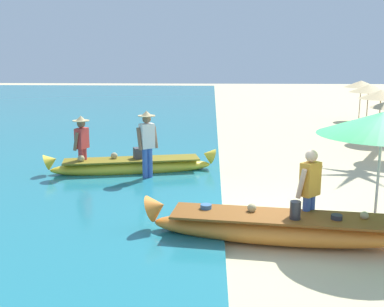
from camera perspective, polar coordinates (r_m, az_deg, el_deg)
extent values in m
plane|color=beige|center=(9.76, 12.65, -8.18)|extent=(80.00, 80.00, 0.00)
ellipsoid|color=orange|center=(8.70, 10.41, -8.91)|extent=(4.63, 1.46, 0.50)
cone|color=orange|center=(8.85, -4.17, -6.30)|extent=(0.50, 0.56, 0.57)
cube|color=brown|center=(8.61, 10.47, -7.37)|extent=(3.91, 1.37, 0.04)
cylinder|color=#386699|center=(8.81, 1.67, -6.36)|extent=(0.21, 0.21, 0.10)
sphere|color=tan|center=(8.73, 7.10, -6.43)|extent=(0.16, 0.16, 0.16)
cylinder|color=#2D2D33|center=(8.44, 12.15, -6.65)|extent=(0.19, 0.19, 0.33)
cylinder|color=#2D2D33|center=(8.64, 16.78, -7.29)|extent=(0.19, 0.19, 0.10)
sphere|color=tan|center=(8.83, 19.76, -6.93)|extent=(0.14, 0.14, 0.14)
ellipsoid|color=yellow|center=(13.18, -7.12, -1.64)|extent=(4.39, 1.59, 0.44)
cone|color=yellow|center=(13.36, 1.94, -0.18)|extent=(0.49, 0.51, 0.50)
cone|color=yellow|center=(13.21, -16.36, -0.81)|extent=(0.49, 0.51, 0.50)
cube|color=olive|center=(13.13, -7.15, -0.71)|extent=(3.71, 1.46, 0.04)
sphere|color=tan|center=(13.04, -13.02, -0.60)|extent=(0.19, 0.19, 0.19)
sphere|color=tan|center=(13.22, -9.22, -0.28)|extent=(0.18, 0.18, 0.18)
cube|color=#424247|center=(13.13, -6.38, 0.01)|extent=(0.32, 0.35, 0.31)
cylinder|color=#3D5BA8|center=(12.53, -5.02, -1.29)|extent=(0.14, 0.14, 0.87)
cylinder|color=#3D5BA8|center=(12.47, -5.58, -1.37)|extent=(0.14, 0.14, 0.87)
cube|color=silver|center=(12.35, -5.37, 2.08)|extent=(0.42, 0.39, 0.64)
cylinder|color=brown|center=(12.45, -4.38, 1.95)|extent=(0.19, 0.22, 0.58)
cylinder|color=brown|center=(12.23, -6.27, 1.73)|extent=(0.19, 0.22, 0.58)
sphere|color=brown|center=(12.28, -5.41, 4.10)|extent=(0.22, 0.22, 0.22)
cylinder|color=tan|center=(12.27, -5.41, 4.47)|extent=(0.44, 0.44, 0.02)
cone|color=tan|center=(12.26, -5.42, 4.80)|extent=(0.26, 0.26, 0.12)
cylinder|color=#3D5BA8|center=(9.00, 13.36, -7.33)|extent=(0.14, 0.14, 0.79)
cylinder|color=#3D5BA8|center=(9.11, 13.88, -7.12)|extent=(0.14, 0.14, 0.79)
cube|color=gold|center=(8.85, 13.85, -2.95)|extent=(0.41, 0.41, 0.61)
cylinder|color=beige|center=(8.69, 12.83, -3.52)|extent=(0.20, 0.21, 0.55)
cylinder|color=beige|center=(9.06, 14.58, -2.98)|extent=(0.20, 0.21, 0.55)
sphere|color=beige|center=(8.75, 13.99, -0.27)|extent=(0.22, 0.22, 0.22)
cylinder|color=#B2383D|center=(13.16, -12.98, -1.11)|extent=(0.14, 0.14, 0.78)
cylinder|color=#B2383D|center=(13.27, -12.63, -0.99)|extent=(0.14, 0.14, 0.78)
cube|color=#DB3D38|center=(13.08, -12.94, 1.78)|extent=(0.34, 0.42, 0.54)
cylinder|color=brown|center=(12.92, -13.60, 1.39)|extent=(0.21, 0.15, 0.50)
cylinder|color=brown|center=(13.29, -12.41, 1.74)|extent=(0.21, 0.15, 0.50)
sphere|color=brown|center=(13.02, -13.02, 3.47)|extent=(0.22, 0.22, 0.22)
cylinder|color=tan|center=(13.01, -13.04, 3.81)|extent=(0.44, 0.44, 0.02)
cone|color=tan|center=(13.00, -13.05, 4.12)|extent=(0.26, 0.26, 0.12)
cylinder|color=#B7B7BC|center=(9.27, 21.21, -2.47)|extent=(0.05, 0.05, 2.27)
cone|color=#28934C|center=(9.09, 21.67, 3.34)|extent=(2.27, 2.27, 0.41)
cylinder|color=#333338|center=(9.60, 20.70, -8.87)|extent=(0.36, 0.36, 0.06)
cylinder|color=#8E6B47|center=(19.16, 21.34, 4.16)|extent=(0.04, 0.04, 1.90)
cone|color=tan|center=(19.07, 21.52, 6.54)|extent=(1.60, 1.60, 0.32)
cylinder|color=#8E6B47|center=(21.94, 20.06, 5.18)|extent=(0.04, 0.04, 1.90)
cone|color=tan|center=(21.87, 20.22, 7.26)|extent=(1.60, 1.60, 0.32)
cylinder|color=#8E6B47|center=(24.75, 19.30, 5.95)|extent=(0.04, 0.04, 1.90)
cone|color=tan|center=(24.68, 19.43, 7.79)|extent=(1.60, 1.60, 0.32)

